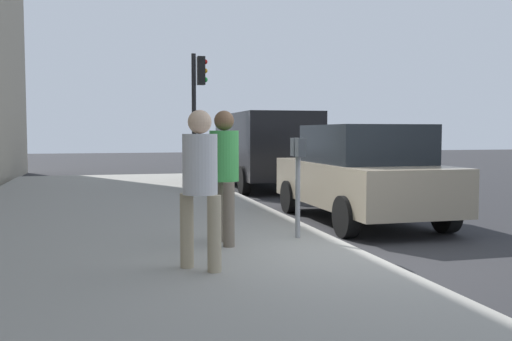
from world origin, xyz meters
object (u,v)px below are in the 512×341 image
parking_meter (298,166)px  pedestrian_at_meter (224,166)px  parked_sedan_near (361,173)px  parked_van_far (264,145)px  pedestrian_bystander (200,177)px  traffic_signal (198,98)px

parking_meter → pedestrian_at_meter: bearing=99.9°
parked_sedan_near → parked_van_far: parked_van_far is taller
pedestrian_at_meter → pedestrian_bystander: (-1.34, 0.54, -0.04)m
parking_meter → parked_sedan_near: (1.94, -1.87, -0.27)m
traffic_signal → parked_sedan_near: bearing=-160.9°
pedestrian_at_meter → parked_sedan_near: bearing=29.7°
parked_van_far → traffic_signal: bearing=108.9°
pedestrian_at_meter → pedestrian_bystander: 1.44m
pedestrian_at_meter → traffic_signal: size_ratio=0.49×
pedestrian_bystander → traffic_signal: (9.39, -1.45, 1.41)m
pedestrian_bystander → parking_meter: bearing=0.3°
pedestrian_at_meter → traffic_signal: bearing=77.5°
parked_van_far → traffic_signal: (-0.70, 2.05, 1.32)m
parked_van_far → pedestrian_bystander: bearing=160.9°
parked_sedan_near → traffic_signal: size_ratio=1.22×
pedestrian_at_meter → parked_sedan_near: pedestrian_at_meter is taller
pedestrian_at_meter → pedestrian_bystander: bearing=-117.9°
parked_sedan_near → parked_van_far: size_ratio=0.84×
pedestrian_bystander → parked_sedan_near: bearing=1.9°
parking_meter → parked_van_far: size_ratio=0.27×
parked_sedan_near → traffic_signal: (5.93, 2.05, 1.68)m
parking_meter → parked_sedan_near: size_ratio=0.32×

